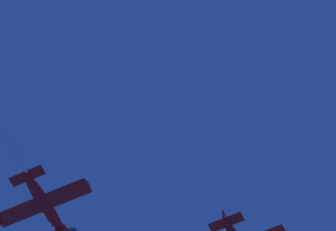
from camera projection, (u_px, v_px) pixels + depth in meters
airplane_left_wingman at (46, 206)px, 70.91m from camera, size 9.87×8.78×2.74m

